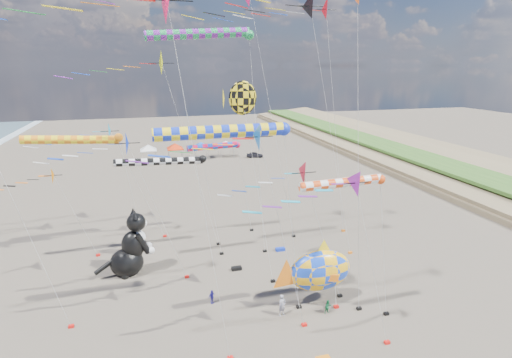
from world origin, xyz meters
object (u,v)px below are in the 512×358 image
object	(u,v)px
cat_inflatable	(129,243)
child_blue	(212,297)
child_green	(328,307)
parked_car	(255,155)
person_adult	(282,305)
fish_inflatable	(319,270)

from	to	relation	value
cat_inflatable	child_blue	size ratio (longest dim) A/B	5.23
child_green	parked_car	distance (m)	52.44
child_green	child_blue	size ratio (longest dim) A/B	0.96
person_adult	child_green	world-z (taller)	person_adult
fish_inflatable	parked_car	xyz separation A→B (m)	(8.88, 50.27, -2.23)
child_green	parked_car	size ratio (longest dim) A/B	0.33
person_adult	fish_inflatable	bearing A→B (deg)	-6.81
fish_inflatable	child_blue	size ratio (longest dim) A/B	5.84
child_green	child_blue	bearing A→B (deg)	145.10
cat_inflatable	child_blue	bearing A→B (deg)	-57.31
fish_inflatable	child_blue	distance (m)	8.48
fish_inflatable	person_adult	xyz separation A→B (m)	(-3.21, -0.76, -1.96)
person_adult	child_green	distance (m)	3.44
fish_inflatable	child_blue	xyz separation A→B (m)	(-7.89, 2.15, -2.23)
child_green	parked_car	bearing A→B (deg)	69.61
cat_inflatable	person_adult	bearing A→B (deg)	-51.56
parked_car	person_adult	bearing A→B (deg)	-179.19
cat_inflatable	child_green	xyz separation A→B (m)	(14.11, -10.10, -2.39)
person_adult	child_blue	distance (m)	5.52
cat_inflatable	child_blue	distance (m)	9.21
person_adult	parked_car	bearing A→B (deg)	56.48
child_blue	fish_inflatable	bearing A→B (deg)	-49.50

